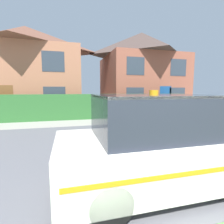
% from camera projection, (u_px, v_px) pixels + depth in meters
% --- Properties ---
extents(road_strip, '(28.00, 7.00, 0.01)m').
position_uv_depth(road_strip, '(102.00, 147.00, 5.49)').
color(road_strip, '#5B5B60').
rests_on(road_strip, ground).
extents(garden_hedge, '(12.78, 0.70, 1.54)m').
position_uv_depth(garden_hedge, '(94.00, 106.00, 11.10)').
color(garden_hedge, '#2D662D').
rests_on(garden_hedge, ground).
extents(police_car, '(3.83, 1.65, 1.78)m').
position_uv_depth(police_car, '(161.00, 145.00, 3.18)').
color(police_car, black).
rests_on(police_car, road_strip).
extents(house_left, '(8.28, 6.61, 6.68)m').
position_uv_depth(house_left, '(27.00, 70.00, 13.77)').
color(house_left, '#A86B4C').
rests_on(house_left, ground).
extents(house_right, '(6.91, 6.38, 6.97)m').
position_uv_depth(house_right, '(141.00, 71.00, 16.19)').
color(house_right, '#93513D').
rests_on(house_right, ground).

